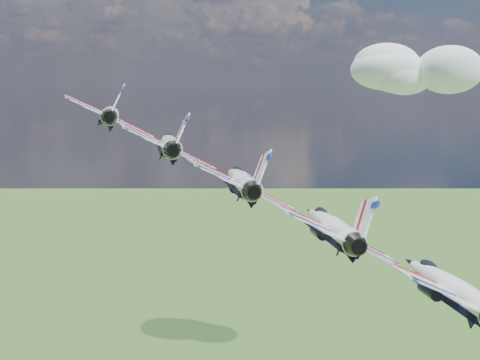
# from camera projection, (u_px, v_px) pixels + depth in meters

# --- Properties ---
(cloud_far) EXTENTS (61.32, 48.18, 24.09)m
(cloud_far) POSITION_uv_depth(u_px,v_px,m) (411.00, 69.00, 311.46)
(cloud_far) COLOR white
(jet_0) EXTENTS (16.70, 20.15, 9.98)m
(jet_0) POSITION_uv_depth(u_px,v_px,m) (111.00, 114.00, 89.92)
(jet_0) COLOR silver
(jet_1) EXTENTS (16.70, 20.15, 9.98)m
(jet_1) POSITION_uv_depth(u_px,v_px,m) (169.00, 144.00, 81.53)
(jet_1) COLOR white
(jet_2) EXTENTS (16.70, 20.15, 9.98)m
(jet_2) POSITION_uv_depth(u_px,v_px,m) (240.00, 180.00, 73.14)
(jet_2) COLOR white
(jet_3) EXTENTS (16.70, 20.15, 9.98)m
(jet_3) POSITION_uv_depth(u_px,v_px,m) (330.00, 226.00, 64.74)
(jet_3) COLOR silver
(jet_4) EXTENTS (16.70, 20.15, 9.98)m
(jet_4) POSITION_uv_depth(u_px,v_px,m) (446.00, 285.00, 56.35)
(jet_4) COLOR white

